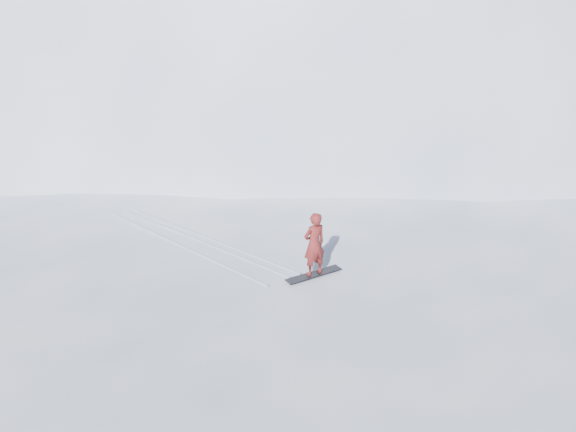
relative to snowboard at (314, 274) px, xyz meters
name	(u,v)px	position (x,y,z in m)	size (l,w,h in m)	color
ground	(345,387)	(0.04, -1.16, -2.41)	(400.00, 400.00, 0.00)	white
near_ridge	(301,316)	(1.04, 1.84, -2.41)	(36.00, 28.00, 4.80)	white
summit_peak	(344,82)	(22.04, 24.84, -2.41)	(60.00, 56.00, 56.00)	white
peak_shoulder	(247,127)	(10.04, 18.84, -2.41)	(28.00, 24.00, 18.00)	white
wind_bumps	(272,351)	(-0.51, 0.96, -2.41)	(16.00, 14.40, 1.00)	white
snowboard	(314,274)	(0.00, 0.00, 0.00)	(1.39, 0.26, 0.02)	black
snowboarder	(314,244)	(0.00, 0.00, 0.76)	(0.55, 0.36, 1.49)	maroon
board_tracks	(196,241)	(-1.33, 3.10, 0.01)	(2.20, 5.88, 0.04)	silver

